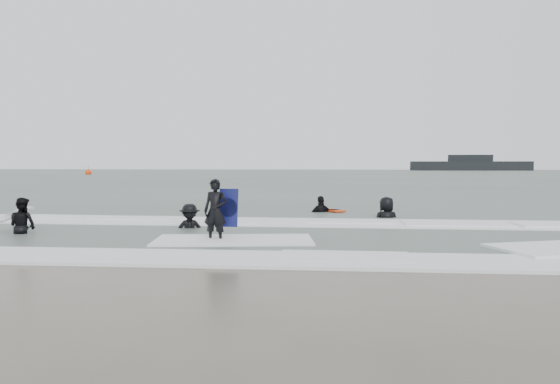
# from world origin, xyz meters

# --- Properties ---
(ground) EXTENTS (320.00, 320.00, 0.00)m
(ground) POSITION_xyz_m (0.00, 0.00, 0.00)
(ground) COLOR brown
(ground) RESTS_ON ground
(sea) EXTENTS (320.00, 320.00, 0.00)m
(sea) POSITION_xyz_m (0.00, 80.00, 0.06)
(sea) COLOR #47544C
(sea) RESTS_ON ground
(surfer_centre) EXTENTS (0.63, 0.46, 1.61)m
(surfer_centre) POSITION_xyz_m (-1.26, 1.80, 0.00)
(surfer_centre) COLOR black
(surfer_centre) RESTS_ON ground
(surfer_wading) EXTENTS (0.90, 0.77, 1.59)m
(surfer_wading) POSITION_xyz_m (-6.83, 2.59, 0.00)
(surfer_wading) COLOR black
(surfer_wading) RESTS_ON ground
(surfer_breaker) EXTENTS (1.19, 0.90, 1.63)m
(surfer_breaker) POSITION_xyz_m (-2.59, 4.20, 0.00)
(surfer_breaker) COLOR black
(surfer_breaker) RESTS_ON ground
(surfer_right_near) EXTENTS (1.17, 0.82, 1.84)m
(surfer_right_near) POSITION_xyz_m (1.07, 10.05, 0.00)
(surfer_right_near) COLOR black
(surfer_right_near) RESTS_ON ground
(surfer_right_far) EXTENTS (1.09, 0.86, 1.94)m
(surfer_right_far) POSITION_xyz_m (3.44, 8.13, 0.00)
(surfer_right_far) COLOR black
(surfer_right_far) RESTS_ON ground
(surf_foam) EXTENTS (30.03, 9.06, 0.09)m
(surf_foam) POSITION_xyz_m (0.00, 3.70, 0.04)
(surf_foam) COLOR white
(surf_foam) RESTS_ON ground
(bodyboards) EXTENTS (9.74, 8.75, 1.25)m
(bodyboards) POSITION_xyz_m (-2.23, 5.06, 0.50)
(bodyboards) COLOR #10134B
(bodyboards) RESTS_ON ground
(buoy) EXTENTS (1.00, 1.00, 1.65)m
(buoy) POSITION_xyz_m (-41.37, 78.15, 0.42)
(buoy) COLOR #F43A0A
(buoy) RESTS_ON ground
(vessel_horizon) EXTENTS (31.62, 5.65, 4.29)m
(vessel_horizon) POSITION_xyz_m (37.11, 143.08, 1.59)
(vessel_horizon) COLOR black
(vessel_horizon) RESTS_ON ground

